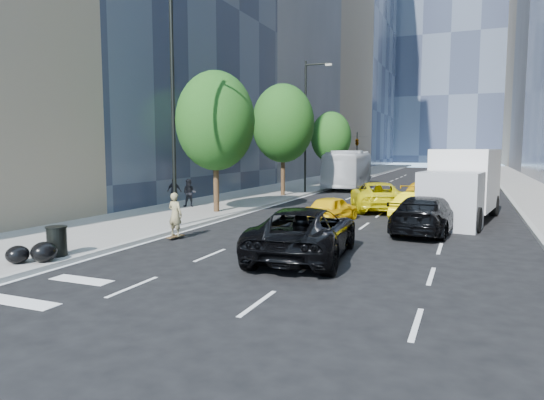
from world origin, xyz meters
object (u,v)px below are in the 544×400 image
at_px(black_sedan_mercedes, 426,215).
at_px(city_bus, 349,169).
at_px(trash_can, 57,242).
at_px(box_truck, 462,185).
at_px(skateboarder, 175,217).
at_px(black_sedan_lincoln, 305,232).

height_order(black_sedan_mercedes, city_bus, city_bus).
bearing_deg(trash_can, box_truck, 49.87).
xyz_separation_m(city_bus, box_truck, (9.85, -18.08, 0.10)).
bearing_deg(trash_can, black_sedan_mercedes, 42.88).
distance_m(skateboarder, box_truck, 13.86).
height_order(city_bus, trash_can, city_bus).
relative_size(black_sedan_lincoln, box_truck, 0.78).
bearing_deg(trash_can, skateboarder, 72.75).
bearing_deg(skateboarder, black_sedan_mercedes, -143.61).
bearing_deg(box_truck, city_bus, 127.65).
distance_m(skateboarder, black_sedan_mercedes, 10.31).
height_order(black_sedan_lincoln, trash_can, black_sedan_lincoln).
height_order(box_truck, trash_can, box_truck).
bearing_deg(black_sedan_mercedes, black_sedan_lincoln, 69.36).
height_order(black_sedan_lincoln, black_sedan_mercedes, black_sedan_lincoln).
bearing_deg(box_truck, black_sedan_lincoln, -104.45).
bearing_deg(box_truck, trash_can, -121.07).
bearing_deg(black_sedan_mercedes, trash_can, 49.77).
bearing_deg(black_sedan_lincoln, black_sedan_mercedes, -123.28).
distance_m(skateboarder, black_sedan_lincoln, 5.81).
bearing_deg(black_sedan_lincoln, box_truck, -119.26).
xyz_separation_m(black_sedan_lincoln, black_sedan_mercedes, (3.27, 6.27, -0.04)).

